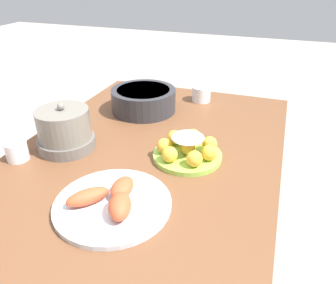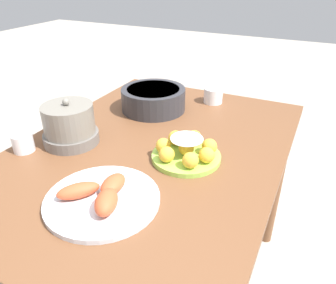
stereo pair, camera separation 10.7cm
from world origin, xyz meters
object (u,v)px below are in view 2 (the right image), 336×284
(dining_table, at_px, (152,174))
(warming_pot, at_px, (70,125))
(seafood_platter, at_px, (102,197))
(cup_far, at_px, (23,143))
(sauce_bowl, at_px, (167,85))
(cake_plate, at_px, (186,151))
(serving_bowl, at_px, (153,98))
(cup_near, at_px, (213,95))

(dining_table, relative_size, warming_pot, 6.40)
(seafood_platter, height_order, warming_pot, warming_pot)
(dining_table, xyz_separation_m, cup_far, (-0.21, 0.37, 0.14))
(dining_table, height_order, sauce_bowl, sauce_bowl)
(dining_table, bearing_deg, sauce_bowl, 20.53)
(cake_plate, height_order, warming_pot, warming_pot)
(serving_bowl, height_order, cup_far, serving_bowl)
(serving_bowl, height_order, seafood_platter, serving_bowl)
(cup_near, bearing_deg, serving_bowl, 132.93)
(cup_far, xyz_separation_m, warming_pot, (0.12, -0.10, 0.04))
(dining_table, bearing_deg, serving_bowl, 26.55)
(cake_plate, distance_m, cup_far, 0.54)
(serving_bowl, distance_m, sauce_bowl, 0.27)
(dining_table, distance_m, warming_pot, 0.33)
(cake_plate, relative_size, cup_far, 3.22)
(dining_table, height_order, cake_plate, cake_plate)
(seafood_platter, bearing_deg, serving_bowl, 15.61)
(cup_near, bearing_deg, cake_plate, -170.68)
(cake_plate, relative_size, sauce_bowl, 2.50)
(seafood_platter, bearing_deg, dining_table, 4.60)
(dining_table, distance_m, cup_near, 0.50)
(serving_bowl, relative_size, warming_pot, 1.41)
(sauce_bowl, height_order, seafood_platter, seafood_platter)
(sauce_bowl, xyz_separation_m, warming_pot, (-0.64, 0.06, 0.05))
(dining_table, height_order, cup_near, cup_near)
(dining_table, height_order, cup_far, cup_far)
(sauce_bowl, relative_size, cup_near, 1.06)
(dining_table, relative_size, cake_plate, 5.48)
(dining_table, xyz_separation_m, sauce_bowl, (0.55, 0.21, 0.13))
(cup_near, xyz_separation_m, cup_far, (-0.69, 0.43, -0.00))
(sauce_bowl, bearing_deg, dining_table, -159.47)
(dining_table, height_order, seafood_platter, seafood_platter)
(dining_table, bearing_deg, cake_plate, -98.38)
(sauce_bowl, bearing_deg, seafood_platter, -165.08)
(cup_near, bearing_deg, warming_pot, 150.41)
(serving_bowl, distance_m, warming_pot, 0.40)
(serving_bowl, relative_size, seafood_platter, 0.88)
(dining_table, distance_m, seafood_platter, 0.35)
(sauce_bowl, height_order, cup_far, cup_far)
(seafood_platter, bearing_deg, warming_pot, 52.33)
(warming_pot, bearing_deg, dining_table, -70.44)
(sauce_bowl, xyz_separation_m, cup_far, (-0.76, 0.16, 0.01))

